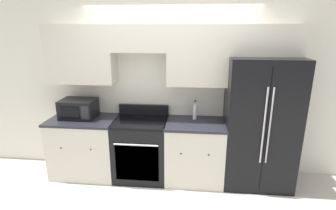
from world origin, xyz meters
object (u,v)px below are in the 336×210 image
object	(u,v)px
oven_range	(141,149)
bottle	(195,112)
refrigerator	(259,123)
microwave	(79,109)

from	to	relation	value
oven_range	bottle	xyz separation A→B (m)	(0.78, 0.15, 0.56)
refrigerator	bottle	world-z (taller)	refrigerator
oven_range	bottle	distance (m)	0.97
microwave	bottle	bearing A→B (deg)	3.36
refrigerator	bottle	xyz separation A→B (m)	(-0.90, 0.11, 0.10)
microwave	bottle	distance (m)	1.72
microwave	bottle	xyz separation A→B (m)	(1.72, 0.10, -0.03)
refrigerator	microwave	world-z (taller)	refrigerator
refrigerator	bottle	size ratio (longest dim) A/B	6.41
refrigerator	microwave	bearing A→B (deg)	179.78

